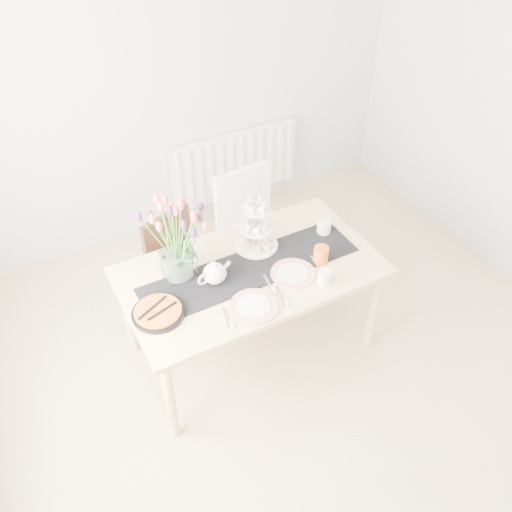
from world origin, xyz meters
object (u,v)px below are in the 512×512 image
radiator (235,165)px  chair_white (252,222)px  dining_table (251,278)px  cake_stand (256,232)px  chair_brown (179,260)px  plate_left (254,307)px  cream_jug (324,227)px  tart_tin (158,313)px  plate_right (293,274)px  teapot (215,273)px  tulip_vase (174,230)px  mug_orange (321,255)px  mug_white (324,277)px

radiator → chair_white: chair_white is taller
dining_table → cake_stand: 0.30m
chair_brown → plate_left: bearing=-100.3°
cream_jug → tart_tin: bearing=179.8°
plate_right → cake_stand: bearing=101.8°
cream_jug → plate_right: size_ratio=0.34×
radiator → cream_jug: cream_jug is taller
teapot → plate_right: size_ratio=0.82×
tulip_vase → plate_right: bearing=-28.3°
tulip_vase → mug_orange: tulip_vase is taller
chair_brown → plate_right: chair_brown is taller
chair_brown → cream_jug: (0.87, -0.51, 0.33)m
tulip_vase → cream_jug: 1.06m
dining_table → chair_brown: bearing=113.6°
chair_white → teapot: size_ratio=4.17×
plate_left → mug_orange: bearing=15.2°
tulip_vase → plate_right: 0.78m
dining_table → mug_white: bearing=-43.5°
chair_white → mug_white: (-0.02, -0.96, 0.24)m
radiator → mug_orange: bearing=-98.6°
radiator → plate_right: bearing=-105.3°
plate_left → plate_right: 0.37m
chair_white → plate_left: bearing=-121.8°
tulip_vase → cake_stand: tulip_vase is taller
chair_white → cake_stand: (-0.22, -0.47, 0.31)m
tulip_vase → teapot: (0.17, -0.16, -0.28)m
chair_brown → chair_white: 0.62m
cream_jug → tart_tin: size_ratio=0.31×
plate_right → cream_jug: bearing=32.9°
chair_white → plate_left: size_ratio=3.31×
radiator → tart_tin: 2.15m
mug_orange → dining_table: bearing=129.8°
radiator → dining_table: (-0.68, -1.58, 0.22)m
chair_brown → chair_white: (0.62, 0.05, 0.09)m
tulip_vase → teapot: 0.36m
tulip_vase → teapot: size_ratio=2.81×
chair_brown → tart_tin: bearing=-137.3°
plate_left → radiator: bearing=66.4°
dining_table → tart_tin: bearing=-172.4°
cream_jug → mug_white: bearing=-132.0°
chair_white → plate_left: chair_white is taller
dining_table → plate_left: bearing=-114.7°
chair_white → mug_orange: (0.07, -0.79, 0.25)m
chair_white → cake_stand: 0.61m
tart_tin → plate_right: (0.85, -0.08, -0.01)m
mug_orange → cream_jug: bearing=20.9°
plate_right → dining_table: bearing=141.2°
cake_stand → plate_right: cake_stand is taller
mug_white → plate_right: mug_white is taller
mug_white → tulip_vase: bearing=163.0°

